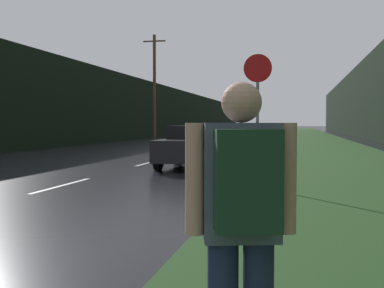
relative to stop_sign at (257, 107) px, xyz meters
The scene contains 11 objects.
grass_verge 27.42m from the stop_sign, 84.66° to the left, with size 6.00×240.00×0.02m, color #26471E.
lane_stripe_c 5.12m from the stop_sign, behind, with size 0.12×3.00×0.01m, color silver.
lane_stripe_d 8.18m from the stop_sign, 126.39° to the left, with size 0.12×3.00×0.01m, color silver.
lane_stripe_e 14.33m from the stop_sign, 109.39° to the left, with size 0.12×3.00×0.01m, color silver.
lane_stripe_f 21.02m from the stop_sign, 103.02° to the left, with size 0.12×3.00×0.01m, color silver.
treeline_far_side 40.15m from the stop_sign, 111.91° to the left, with size 2.00×140.00×5.90m, color black.
treeline_near_side 38.26m from the stop_sign, 77.08° to the left, with size 2.00×140.00×8.22m, color black.
utility_pole_far 27.14m from the stop_sign, 111.96° to the left, with size 1.80×0.24×8.49m.
stop_sign is the anchor object (origin of this frame).
hitchhiker_with_backpack 8.92m from the stop_sign, 85.89° to the right, with size 0.59×0.49×1.75m.
car_passing_near 5.67m from the stop_sign, 117.81° to the left, with size 2.00×4.22×1.45m.
Camera 1 is at (5.64, 1.36, 1.52)m, focal length 45.00 mm.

